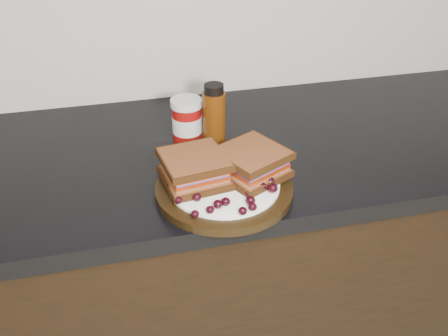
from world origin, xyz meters
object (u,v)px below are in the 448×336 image
at_px(sandwich_left, 194,169).
at_px(oil_bottle, 214,115).
at_px(condiment_jar, 187,121).
at_px(plate, 224,189).

height_order(sandwich_left, oil_bottle, oil_bottle).
xyz_separation_m(sandwich_left, condiment_jar, (0.02, 0.21, 0.00)).
bearing_deg(condiment_jar, oil_bottle, -21.73).
xyz_separation_m(plate, condiment_jar, (-0.03, 0.23, 0.04)).
relative_size(sandwich_left, condiment_jar, 1.17).
distance_m(plate, oil_bottle, 0.22).
xyz_separation_m(sandwich_left, oil_bottle, (0.08, 0.18, 0.02)).
height_order(sandwich_left, condiment_jar, condiment_jar).
bearing_deg(oil_bottle, condiment_jar, 158.27).
bearing_deg(oil_bottle, plate, -97.06).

